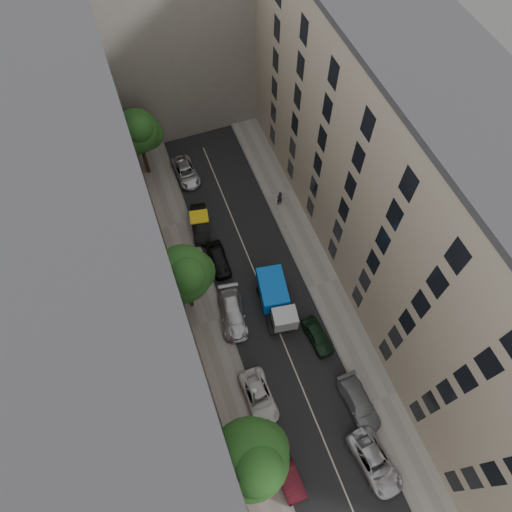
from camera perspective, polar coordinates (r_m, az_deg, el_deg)
name	(u,v)px	position (r m, az deg, el deg)	size (l,w,h in m)	color
ground	(267,303)	(41.01, 1.41, -5.87)	(120.00, 120.00, 0.00)	#4C4C49
road_surface	(267,303)	(41.00, 1.41, -5.87)	(8.00, 44.00, 0.02)	black
sidewalk_left	(208,322)	(40.41, -5.98, -8.24)	(3.00, 44.00, 0.15)	gray
sidewalk_right	(323,284)	(42.19, 8.42, -3.43)	(3.00, 44.00, 0.15)	gray
building_left	(116,293)	(31.74, -17.15, -4.46)	(8.00, 44.00, 20.00)	#474442
building_right	(408,201)	(36.08, 18.43, 6.48)	(8.00, 44.00, 20.00)	tan
building_endcap	(171,28)	(52.30, -10.57, 26.18)	(18.00, 12.00, 18.00)	gray
tarp_truck	(276,298)	(39.67, 2.49, -5.31)	(2.98, 5.82, 2.55)	black
car_left_1	(286,472)	(36.91, 3.82, -25.38)	(1.46, 4.19, 1.38)	#4B0F18
car_left_2	(259,397)	(37.72, 0.37, -17.18)	(2.13, 4.61, 1.28)	silver
car_left_3	(233,313)	(39.84, -2.94, -7.16)	(2.10, 5.16, 1.50)	#BCBCC1
car_left_4	(219,260)	(42.36, -4.69, -0.45)	(1.63, 4.04, 1.38)	black
car_left_5	(200,224)	(44.59, -6.98, 4.03)	(1.58, 4.53, 1.49)	black
car_left_6	(186,172)	(48.90, -8.76, 10.36)	(2.12, 4.60, 1.28)	#B7B8BC
car_right_0	(375,462)	(37.92, 14.64, -23.65)	(2.34, 5.07, 1.41)	#BBBBC0
car_right_1	(359,403)	(38.42, 12.76, -17.52)	(1.93, 4.76, 1.38)	gray
car_right_2	(318,336)	(39.49, 7.70, -9.90)	(1.51, 3.76, 1.28)	black
tree_near	(252,460)	(30.94, -0.55, -24.16)	(5.28, 5.00, 9.50)	#382619
tree_mid	(185,276)	(36.08, -8.90, -2.43)	(4.97, 4.65, 8.38)	#382619
tree_far	(138,133)	(46.21, -14.51, 14.66)	(4.69, 4.32, 8.23)	#382619
lamp_post	(254,397)	(34.57, -0.25, -17.21)	(0.36, 0.36, 5.67)	#175228
pedestrian	(280,198)	(45.76, 2.96, 7.25)	(0.65, 0.43, 1.79)	black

